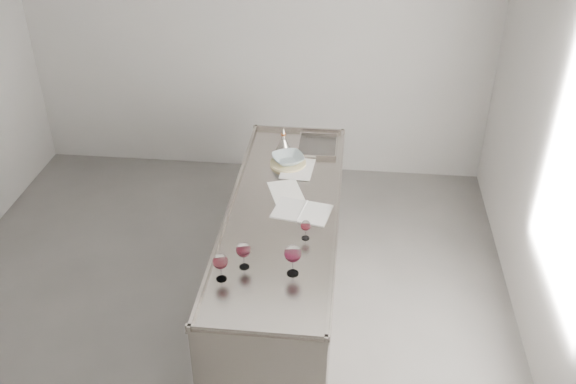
# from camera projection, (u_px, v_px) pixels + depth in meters

# --- Properties ---
(room_shell) EXTENTS (4.54, 5.04, 2.84)m
(room_shell) POSITION_uv_depth(u_px,v_px,m) (196.00, 169.00, 3.93)
(room_shell) COLOR #565451
(room_shell) RESTS_ON ground
(counter) EXTENTS (0.77, 2.42, 0.97)m
(counter) POSITION_uv_depth(u_px,v_px,m) (283.00, 263.00, 4.64)
(counter) COLOR gray
(counter) RESTS_ON ground
(wine_glass_left) EXTENTS (0.09, 0.09, 0.18)m
(wine_glass_left) POSITION_uv_depth(u_px,v_px,m) (220.00, 262.00, 3.70)
(wine_glass_left) COLOR white
(wine_glass_left) RESTS_ON counter
(wine_glass_middle) EXTENTS (0.09, 0.09, 0.17)m
(wine_glass_middle) POSITION_uv_depth(u_px,v_px,m) (243.00, 251.00, 3.79)
(wine_glass_middle) COLOR white
(wine_glass_middle) RESTS_ON counter
(wine_glass_right) EXTENTS (0.10, 0.10, 0.20)m
(wine_glass_right) POSITION_uv_depth(u_px,v_px,m) (293.00, 254.00, 3.73)
(wine_glass_right) COLOR white
(wine_glass_right) RESTS_ON counter
(wine_glass_small) EXTENTS (0.07, 0.07, 0.13)m
(wine_glass_small) POSITION_uv_depth(u_px,v_px,m) (306.00, 226.00, 4.05)
(wine_glass_small) COLOR white
(wine_glass_small) RESTS_ON counter
(notebook) EXTENTS (0.42, 0.33, 0.02)m
(notebook) POSITION_uv_depth(u_px,v_px,m) (302.00, 211.00, 4.35)
(notebook) COLOR silver
(notebook) RESTS_ON counter
(loose_paper_top) EXTENTS (0.30, 0.36, 0.00)m
(loose_paper_top) POSITION_uv_depth(u_px,v_px,m) (286.00, 191.00, 4.57)
(loose_paper_top) COLOR silver
(loose_paper_top) RESTS_ON counter
(loose_paper_under) EXTENTS (0.25, 0.35, 0.00)m
(loose_paper_under) POSITION_uv_depth(u_px,v_px,m) (298.00, 169.00, 4.84)
(loose_paper_under) COLOR silver
(loose_paper_under) RESTS_ON counter
(trivet) EXTENTS (0.36, 0.36, 0.02)m
(trivet) POSITION_uv_depth(u_px,v_px,m) (288.00, 163.00, 4.90)
(trivet) COLOR #CDBC85
(trivet) RESTS_ON counter
(ceramic_bowl) EXTENTS (0.31, 0.31, 0.06)m
(ceramic_bowl) POSITION_uv_depth(u_px,v_px,m) (288.00, 159.00, 4.88)
(ceramic_bowl) COLOR #92A5AA
(ceramic_bowl) RESTS_ON trivet
(wine_funnel) EXTENTS (0.16, 0.16, 0.23)m
(wine_funnel) POSITION_uv_depth(u_px,v_px,m) (283.00, 146.00, 5.00)
(wine_funnel) COLOR gray
(wine_funnel) RESTS_ON counter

